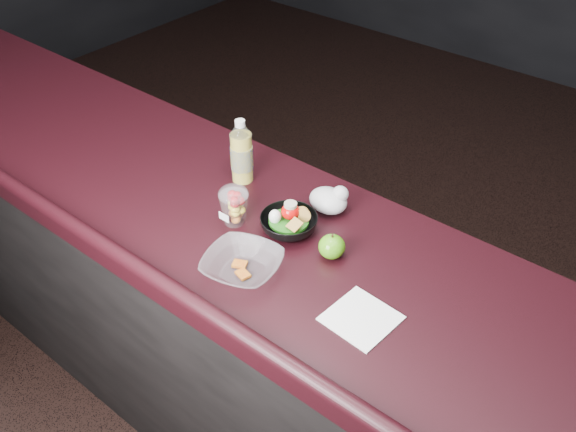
% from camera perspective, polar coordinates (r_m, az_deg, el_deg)
% --- Properties ---
extents(counter, '(4.06, 0.71, 1.02)m').
position_cam_1_polar(counter, '(2.23, -1.99, -11.28)').
color(counter, black).
rests_on(counter, ground).
extents(lemonade_bottle, '(0.07, 0.07, 0.22)m').
position_cam_1_polar(lemonade_bottle, '(2.04, -4.14, 5.39)').
color(lemonade_bottle, gold).
rests_on(lemonade_bottle, counter).
extents(fruit_cup, '(0.09, 0.09, 0.13)m').
position_cam_1_polar(fruit_cup, '(1.87, -4.83, 1.03)').
color(fruit_cup, white).
rests_on(fruit_cup, counter).
extents(green_apple, '(0.07, 0.07, 0.08)m').
position_cam_1_polar(green_apple, '(1.76, 3.92, -2.73)').
color(green_apple, '#40840F').
rests_on(green_apple, counter).
extents(plastic_bag, '(0.12, 0.10, 0.09)m').
position_cam_1_polar(plastic_bag, '(1.93, 3.74, 1.46)').
color(plastic_bag, silver).
rests_on(plastic_bag, counter).
extents(snack_bowl, '(0.18, 0.18, 0.09)m').
position_cam_1_polar(snack_bowl, '(1.85, 0.05, -0.59)').
color(snack_bowl, black).
rests_on(snack_bowl, counter).
extents(takeout_bowl, '(0.25, 0.25, 0.05)m').
position_cam_1_polar(takeout_bowl, '(1.72, -4.08, -4.38)').
color(takeout_bowl, silver).
rests_on(takeout_bowl, counter).
extents(paper_napkin, '(0.17, 0.17, 0.00)m').
position_cam_1_polar(paper_napkin, '(1.62, 6.52, -9.01)').
color(paper_napkin, white).
rests_on(paper_napkin, counter).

